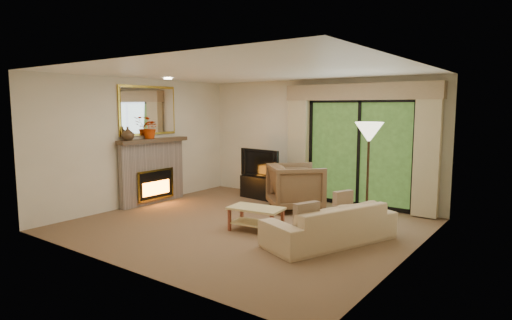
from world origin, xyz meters
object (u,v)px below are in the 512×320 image
Objects in this scene: media_console at (263,187)px; armchair at (296,187)px; coffee_table at (256,219)px; sofa at (330,223)px.

armchair is (1.13, -0.47, 0.21)m from media_console.
media_console is 1.11× the size of coffee_table.
armchair reaches higher than coffee_table.
armchair is 1.14× the size of coffee_table.
media_console is 1.25m from armchair.
armchair reaches higher than media_console.
media_console reaches higher than coffee_table.
coffee_table is (1.39, -2.13, -0.05)m from media_console.
sofa reaches higher than coffee_table.
armchair is 0.49× the size of sofa.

